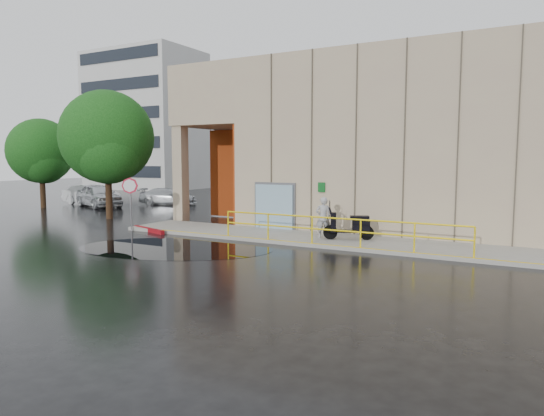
# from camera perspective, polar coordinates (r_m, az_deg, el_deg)

# --- Properties ---
(ground) EXTENTS (120.00, 120.00, 0.00)m
(ground) POSITION_cam_1_polar(r_m,az_deg,el_deg) (17.48, -9.56, -5.24)
(ground) COLOR black
(ground) RESTS_ON ground
(sidewalk) EXTENTS (20.00, 3.00, 0.15)m
(sidewalk) POSITION_cam_1_polar(r_m,az_deg,el_deg) (19.43, 8.23, -3.88)
(sidewalk) COLOR gray
(sidewalk) RESTS_ON ground
(building) EXTENTS (20.00, 10.17, 8.00)m
(building) POSITION_cam_1_polar(r_m,az_deg,el_deg) (25.09, 15.96, 7.60)
(building) COLOR tan
(building) RESTS_ON ground
(guardrail) EXTENTS (9.56, 0.06, 1.03)m
(guardrail) POSITION_cam_1_polar(r_m,az_deg,el_deg) (18.00, 7.50, -2.69)
(guardrail) COLOR yellow
(guardrail) RESTS_ON sidewalk
(distant_building) EXTENTS (12.00, 8.08, 15.00)m
(distant_building) POSITION_cam_1_polar(r_m,az_deg,el_deg) (56.81, -14.61, 9.84)
(distant_building) COLOR beige
(distant_building) RESTS_ON ground
(person) EXTENTS (0.72, 0.64, 1.66)m
(person) POSITION_cam_1_polar(r_m,az_deg,el_deg) (19.50, 6.05, -1.13)
(person) COLOR #A5A5AA
(person) RESTS_ON sidewalk
(scooter) EXTENTS (2.02, 1.34, 1.53)m
(scooter) POSITION_cam_1_polar(r_m,az_deg,el_deg) (19.25, 9.08, -1.12)
(scooter) COLOR black
(scooter) RESTS_ON sidewalk
(stop_sign) EXTENTS (0.65, 0.43, 2.47)m
(stop_sign) POSITION_cam_1_polar(r_m,az_deg,el_deg) (23.13, -16.35, 1.82)
(stop_sign) COLOR #5D5D61
(stop_sign) RESTS_ON ground
(red_curb) EXTENTS (2.34, 0.90, 0.18)m
(red_curb) POSITION_cam_1_polar(r_m,az_deg,el_deg) (22.89, -14.29, -2.50)
(red_curb) COLOR maroon
(red_curb) RESTS_ON ground
(puddle) EXTENTS (8.48, 6.68, 0.01)m
(puddle) POSITION_cam_1_polar(r_m,az_deg,el_deg) (18.56, -11.31, -4.62)
(puddle) COLOR black
(puddle) RESTS_ON ground
(car_a) EXTENTS (5.09, 3.50, 1.61)m
(car_a) POSITION_cam_1_polar(r_m,az_deg,el_deg) (35.64, -19.72, 1.41)
(car_a) COLOR silver
(car_a) RESTS_ON ground
(car_b) EXTENTS (4.45, 1.81, 1.44)m
(car_b) POSITION_cam_1_polar(r_m,az_deg,el_deg) (37.70, -20.48, 1.47)
(car_b) COLOR white
(car_b) RESTS_ON ground
(car_c) EXTENTS (4.49, 3.07, 1.21)m
(car_c) POSITION_cam_1_polar(r_m,az_deg,el_deg) (36.10, -12.13, 1.35)
(car_c) COLOR #B7BBC0
(car_c) RESTS_ON ground
(tree_near) EXTENTS (5.09, 5.09, 7.06)m
(tree_near) POSITION_cam_1_polar(r_m,az_deg,el_deg) (28.12, -18.81, 7.51)
(tree_near) COLOR black
(tree_near) RESTS_ON ground
(tree_far) EXTENTS (4.34, 4.34, 6.02)m
(tree_far) POSITION_cam_1_polar(r_m,az_deg,el_deg) (36.19, -25.46, 5.81)
(tree_far) COLOR black
(tree_far) RESTS_ON ground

